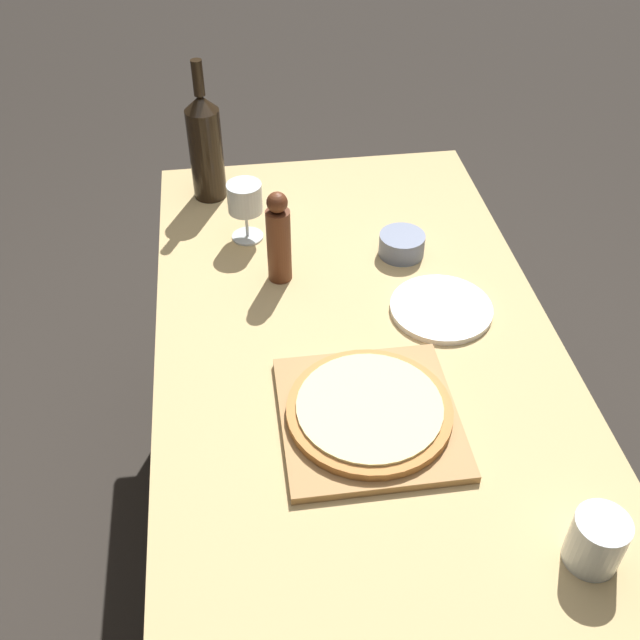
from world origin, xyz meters
TOP-DOWN VIEW (x-y plane):
  - ground_plane at (0.00, 0.00)m, footprint 12.00×12.00m
  - dining_table at (0.00, 0.00)m, footprint 0.85×1.51m
  - cutting_board at (-0.02, -0.23)m, footprint 0.33×0.34m
  - pizza at (-0.02, -0.23)m, footprint 0.31×0.31m
  - wine_bottle at (-0.29, 0.61)m, footprint 0.09×0.09m
  - pepper_mill at (-0.14, 0.23)m, footprint 0.06×0.06m
  - wine_glass at (-0.21, 0.40)m, footprint 0.08×0.08m
  - small_bowl at (0.16, 0.28)m, footprint 0.11×0.11m
  - drinking_tumbler at (0.28, -0.57)m, footprint 0.09×0.09m
  - dinner_plate at (0.20, 0.06)m, footprint 0.23×0.23m

SIDE VIEW (x-z plane):
  - ground_plane at x=0.00m, z-range 0.00..0.00m
  - dining_table at x=0.00m, z-range 0.28..1.03m
  - dinner_plate at x=0.20m, z-range 0.75..0.77m
  - cutting_board at x=-0.02m, z-range 0.75..0.77m
  - small_bowl at x=0.16m, z-range 0.75..0.81m
  - pizza at x=-0.02m, z-range 0.77..0.79m
  - drinking_tumbler at x=0.28m, z-range 0.75..0.85m
  - wine_glass at x=-0.21m, z-range 0.79..0.94m
  - pepper_mill at x=-0.14m, z-range 0.75..0.98m
  - wine_bottle at x=-0.29m, z-range 0.71..1.09m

